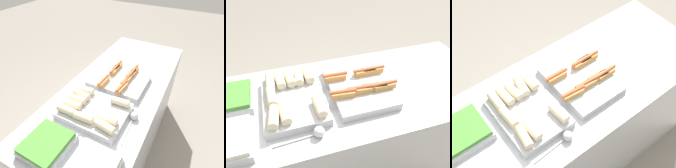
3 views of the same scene
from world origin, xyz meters
TOP-DOWN VIEW (x-y plane):
  - ground_plane at (0.00, 0.00)m, footprint 12.00×12.00m
  - counter at (0.00, 0.00)m, footprint 1.81×0.76m
  - tray_hotdogs at (0.03, -0.00)m, footprint 0.41×0.46m
  - tray_wraps at (-0.38, 0.01)m, footprint 0.34×0.46m
  - tray_side_back at (-0.72, 0.10)m, footprint 0.26×0.25m
  - serving_spoon_near at (-0.30, -0.26)m, footprint 0.26×0.06m

SIDE VIEW (x-z plane):
  - ground_plane at x=0.00m, z-range 0.00..0.00m
  - counter at x=0.00m, z-range 0.00..0.89m
  - serving_spoon_near at x=-0.30m, z-range 0.89..0.95m
  - tray_hotdogs at x=0.03m, z-range 0.88..0.98m
  - tray_side_back at x=-0.72m, z-range 0.89..0.96m
  - tray_wraps at x=-0.38m, z-range 0.88..0.98m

